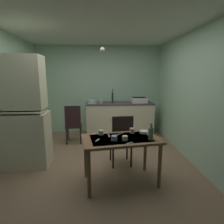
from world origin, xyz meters
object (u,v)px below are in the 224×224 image
(hutch_cabinet, at_px, (24,116))
(mixing_bowl_counter, at_px, (92,102))
(glass_bottle, at_px, (151,133))
(chair_far_side, at_px, (121,140))
(dining_table, at_px, (121,144))
(serving_bowl_wide, at_px, (144,132))
(mug_tall, at_px, (125,138))
(hand_pump, at_px, (113,97))
(sink_basin, at_px, (139,100))
(chair_by_counter, at_px, (73,124))

(hutch_cabinet, xyz_separation_m, mixing_bowl_counter, (1.15, 1.78, 0.02))
(glass_bottle, bearing_deg, chair_far_side, 118.70)
(dining_table, bearing_deg, chair_far_side, 82.72)
(mixing_bowl_counter, relative_size, glass_bottle, 1.02)
(hutch_cabinet, distance_m, serving_bowl_wide, 2.16)
(chair_far_side, distance_m, serving_bowl_wide, 0.54)
(chair_far_side, relative_size, serving_bowl_wide, 6.84)
(chair_far_side, height_order, mug_tall, chair_far_side)
(dining_table, bearing_deg, glass_bottle, -13.10)
(mixing_bowl_counter, distance_m, chair_far_side, 2.05)
(hand_pump, distance_m, mixing_bowl_counter, 0.60)
(hand_pump, bearing_deg, sink_basin, -3.42)
(hand_pump, relative_size, glass_bottle, 1.55)
(sink_basin, xyz_separation_m, serving_bowl_wide, (-0.38, -2.29, -0.24))
(hutch_cabinet, xyz_separation_m, glass_bottle, (2.13, -0.78, -0.11))
(chair_far_side, height_order, chair_by_counter, chair_far_side)
(chair_by_counter, height_order, glass_bottle, glass_bottle)
(dining_table, bearing_deg, serving_bowl_wide, 29.25)
(mixing_bowl_counter, height_order, dining_table, mixing_bowl_counter)
(dining_table, bearing_deg, sink_basin, 72.53)
(serving_bowl_wide, bearing_deg, glass_bottle, -85.26)
(serving_bowl_wide, xyz_separation_m, glass_bottle, (0.03, -0.33, 0.08))
(chair_by_counter, bearing_deg, chair_far_side, -50.09)
(hutch_cabinet, bearing_deg, mixing_bowl_counter, 57.09)
(chair_far_side, bearing_deg, hutch_cabinet, 176.22)
(chair_by_counter, xyz_separation_m, mug_tall, (1.04, -1.94, 0.27))
(dining_table, distance_m, chair_by_counter, 2.08)
(hutch_cabinet, relative_size, hand_pump, 5.20)
(hutch_cabinet, distance_m, hand_pump, 2.56)
(hutch_cabinet, xyz_separation_m, dining_table, (1.70, -0.68, -0.31))
(mixing_bowl_counter, bearing_deg, serving_bowl_wide, -66.95)
(hand_pump, bearing_deg, mixing_bowl_counter, -170.64)
(chair_far_side, bearing_deg, mixing_bowl_counter, 107.91)
(hutch_cabinet, distance_m, dining_table, 1.85)
(sink_basin, height_order, mixing_bowl_counter, sink_basin)
(chair_far_side, xyz_separation_m, chair_by_counter, (-1.06, 1.27, -0.01))
(chair_by_counter, bearing_deg, dining_table, -61.67)
(hutch_cabinet, distance_m, sink_basin, 3.09)
(hutch_cabinet, distance_m, mixing_bowl_counter, 2.12)
(mixing_bowl_counter, height_order, chair_far_side, mixing_bowl_counter)
(dining_table, relative_size, mug_tall, 14.87)
(hand_pump, distance_m, dining_table, 2.60)
(dining_table, relative_size, chair_far_side, 1.29)
(mug_tall, relative_size, glass_bottle, 0.34)
(hutch_cabinet, height_order, sink_basin, hutch_cabinet)
(hutch_cabinet, distance_m, chair_far_side, 1.83)
(serving_bowl_wide, bearing_deg, sink_basin, 80.50)
(hutch_cabinet, height_order, mug_tall, hutch_cabinet)
(dining_table, distance_m, glass_bottle, 0.49)
(hutch_cabinet, bearing_deg, sink_basin, 36.39)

